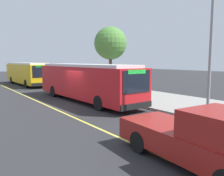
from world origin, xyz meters
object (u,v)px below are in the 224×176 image
at_px(route_sign_post, 117,76).
at_px(transit_bus_main, 85,81).
at_px(pickup_truck, 202,140).
at_px(waiting_bench, 115,87).
at_px(transit_bus_second, 27,73).

bearing_deg(route_sign_post, transit_bus_main, -100.93).
distance_m(pickup_truck, waiting_bench, 16.13).
height_order(transit_bus_main, pickup_truck, transit_bus_main).
relative_size(transit_bus_main, pickup_truck, 2.18).
distance_m(transit_bus_second, route_sign_post, 16.24).
xyz_separation_m(waiting_bench, route_sign_post, (2.70, -1.80, 1.32)).
bearing_deg(pickup_truck, route_sign_post, 154.45).
distance_m(transit_bus_main, pickup_truck, 12.52).
bearing_deg(pickup_truck, transit_bus_second, 174.72).
bearing_deg(transit_bus_second, route_sign_post, 10.70).
xyz_separation_m(transit_bus_main, pickup_truck, (12.18, -2.81, -0.76)).
height_order(transit_bus_main, route_sign_post, same).
relative_size(transit_bus_main, waiting_bench, 7.51).
bearing_deg(waiting_bench, route_sign_post, -33.63).
relative_size(transit_bus_main, route_sign_post, 4.29).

